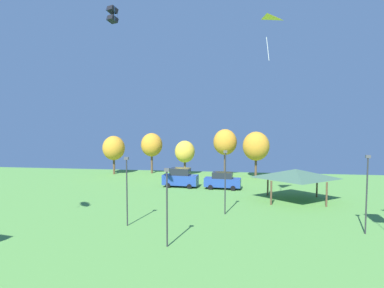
{
  "coord_description": "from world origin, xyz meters",
  "views": [
    {
      "loc": [
        0.76,
        0.93,
        9.21
      ],
      "look_at": [
        -1.42,
        16.52,
        8.04
      ],
      "focal_mm": 32.0,
      "sensor_mm": 36.0,
      "label": 1
    }
  ],
  "objects_px": {
    "parked_car_leftmost": "(180,178)",
    "kite_flying_8": "(261,29)",
    "light_post_0": "(225,178)",
    "treeline_tree_2": "(185,152)",
    "treeline_tree_0": "(114,148)",
    "treeline_tree_3": "(225,142)",
    "light_post_3": "(127,187)",
    "treeline_tree_1": "(152,145)",
    "light_post_2": "(367,190)",
    "parked_car_second_from_left": "(223,181)",
    "treeline_tree_4": "(256,146)",
    "kite_flying_5": "(112,15)",
    "light_post_1": "(167,202)",
    "park_pavilion": "(296,174)"
  },
  "relations": [
    {
      "from": "light_post_0",
      "to": "treeline_tree_2",
      "type": "height_order",
      "value": "light_post_0"
    },
    {
      "from": "parked_car_leftmost",
      "to": "light_post_0",
      "type": "relative_size",
      "value": 0.78
    },
    {
      "from": "kite_flying_8",
      "to": "treeline_tree_2",
      "type": "distance_m",
      "value": 28.59
    },
    {
      "from": "parked_car_leftmost",
      "to": "treeline_tree_2",
      "type": "distance_m",
      "value": 10.42
    },
    {
      "from": "parked_car_second_from_left",
      "to": "light_post_2",
      "type": "height_order",
      "value": "light_post_2"
    },
    {
      "from": "kite_flying_5",
      "to": "light_post_2",
      "type": "xyz_separation_m",
      "value": [
        24.7,
        -10.19,
        -17.58
      ]
    },
    {
      "from": "kite_flying_8",
      "to": "parked_car_leftmost",
      "type": "xyz_separation_m",
      "value": [
        -9.71,
        12.75,
        -16.05
      ]
    },
    {
      "from": "light_post_0",
      "to": "treeline_tree_0",
      "type": "distance_m",
      "value": 28.93
    },
    {
      "from": "park_pavilion",
      "to": "treeline_tree_4",
      "type": "height_order",
      "value": "treeline_tree_4"
    },
    {
      "from": "light_post_0",
      "to": "treeline_tree_4",
      "type": "bearing_deg",
      "value": 79.54
    },
    {
      "from": "kite_flying_5",
      "to": "treeline_tree_3",
      "type": "bearing_deg",
      "value": 54.73
    },
    {
      "from": "kite_flying_8",
      "to": "light_post_1",
      "type": "bearing_deg",
      "value": -128.69
    },
    {
      "from": "light_post_0",
      "to": "kite_flying_5",
      "type": "bearing_deg",
      "value": 155.68
    },
    {
      "from": "light_post_0",
      "to": "treeline_tree_3",
      "type": "xyz_separation_m",
      "value": [
        -1.01,
        23.42,
        1.88
      ]
    },
    {
      "from": "treeline_tree_3",
      "to": "parked_car_leftmost",
      "type": "bearing_deg",
      "value": -116.63
    },
    {
      "from": "light_post_0",
      "to": "treeline_tree_2",
      "type": "distance_m",
      "value": 23.68
    },
    {
      "from": "light_post_3",
      "to": "kite_flying_5",
      "type": "bearing_deg",
      "value": 115.46
    },
    {
      "from": "parked_car_leftmost",
      "to": "kite_flying_8",
      "type": "bearing_deg",
      "value": -47.83
    },
    {
      "from": "kite_flying_5",
      "to": "parked_car_second_from_left",
      "type": "bearing_deg",
      "value": 25.28
    },
    {
      "from": "light_post_2",
      "to": "treeline_tree_2",
      "type": "height_order",
      "value": "light_post_2"
    },
    {
      "from": "light_post_2",
      "to": "light_post_0",
      "type": "bearing_deg",
      "value": 159.89
    },
    {
      "from": "light_post_1",
      "to": "treeline_tree_2",
      "type": "xyz_separation_m",
      "value": [
        -3.78,
        31.47,
        0.56
      ]
    },
    {
      "from": "kite_flying_8",
      "to": "treeline_tree_2",
      "type": "relative_size",
      "value": 0.54
    },
    {
      "from": "treeline_tree_2",
      "to": "kite_flying_5",
      "type": "bearing_deg",
      "value": -109.37
    },
    {
      "from": "kite_flying_8",
      "to": "treeline_tree_0",
      "type": "xyz_separation_m",
      "value": [
        -22.5,
        21.87,
        -12.97
      ]
    },
    {
      "from": "kite_flying_5",
      "to": "treeline_tree_1",
      "type": "relative_size",
      "value": 0.27
    },
    {
      "from": "kite_flying_8",
      "to": "light_post_3",
      "type": "height_order",
      "value": "kite_flying_8"
    },
    {
      "from": "light_post_2",
      "to": "treeline_tree_4",
      "type": "bearing_deg",
      "value": 106.66
    },
    {
      "from": "treeline_tree_1",
      "to": "treeline_tree_4",
      "type": "distance_m",
      "value": 17.36
    },
    {
      "from": "light_post_1",
      "to": "kite_flying_8",
      "type": "bearing_deg",
      "value": 51.31
    },
    {
      "from": "park_pavilion",
      "to": "treeline_tree_2",
      "type": "relative_size",
      "value": 1.3
    },
    {
      "from": "kite_flying_8",
      "to": "light_post_2",
      "type": "height_order",
      "value": "kite_flying_8"
    },
    {
      "from": "light_post_1",
      "to": "light_post_3",
      "type": "xyz_separation_m",
      "value": [
        -4.42,
        4.28,
        0.13
      ]
    },
    {
      "from": "kite_flying_5",
      "to": "light_post_0",
      "type": "relative_size",
      "value": 0.3
    },
    {
      "from": "park_pavilion",
      "to": "light_post_2",
      "type": "xyz_separation_m",
      "value": [
        3.8,
        -10.7,
        0.5
      ]
    },
    {
      "from": "light_post_2",
      "to": "parked_car_second_from_left",
      "type": "bearing_deg",
      "value": 127.22
    },
    {
      "from": "light_post_3",
      "to": "treeline_tree_1",
      "type": "xyz_separation_m",
      "value": [
        -5.15,
        28.05,
        1.42
      ]
    },
    {
      "from": "kite_flying_5",
      "to": "park_pavilion",
      "type": "relative_size",
      "value": 0.25
    },
    {
      "from": "kite_flying_5",
      "to": "treeline_tree_3",
      "type": "height_order",
      "value": "kite_flying_5"
    },
    {
      "from": "treeline_tree_0",
      "to": "treeline_tree_1",
      "type": "height_order",
      "value": "treeline_tree_1"
    },
    {
      "from": "light_post_3",
      "to": "kite_flying_8",
      "type": "bearing_deg",
      "value": 21.1
    },
    {
      "from": "light_post_1",
      "to": "treeline_tree_4",
      "type": "relative_size",
      "value": 0.79
    },
    {
      "from": "light_post_1",
      "to": "treeline_tree_3",
      "type": "bearing_deg",
      "value": 85.15
    },
    {
      "from": "parked_car_leftmost",
      "to": "light_post_1",
      "type": "distance_m",
      "value": 21.68
    },
    {
      "from": "kite_flying_5",
      "to": "light_post_0",
      "type": "distance_m",
      "value": 22.93
    },
    {
      "from": "light_post_1",
      "to": "light_post_3",
      "type": "bearing_deg",
      "value": 135.98
    },
    {
      "from": "treeline_tree_3",
      "to": "treeline_tree_0",
      "type": "bearing_deg",
      "value": -174.03
    },
    {
      "from": "light_post_1",
      "to": "light_post_2",
      "type": "relative_size",
      "value": 0.9
    },
    {
      "from": "parked_car_leftmost",
      "to": "treeline_tree_1",
      "type": "xyz_separation_m",
      "value": [
        -6.79,
        10.91,
        3.54
      ]
    },
    {
      "from": "light_post_2",
      "to": "light_post_3",
      "type": "height_order",
      "value": "light_post_2"
    }
  ]
}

